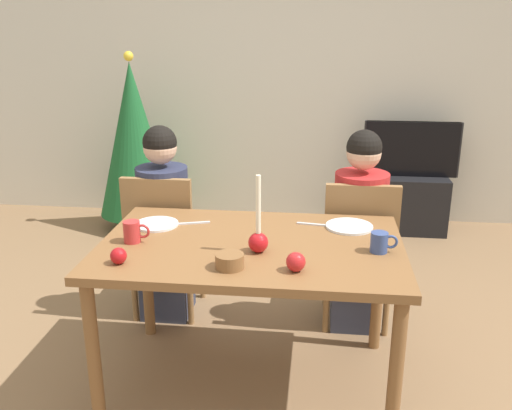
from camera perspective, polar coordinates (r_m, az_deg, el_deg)
ground_plane at (r=2.97m, az=-0.46°, el=-17.43°), size 7.68×7.68×0.00m
back_wall at (r=5.02m, az=3.21°, el=13.34°), size 6.40×0.10×2.60m
dining_table at (r=2.63m, az=-0.50°, el=-5.57°), size 1.40×0.90×0.75m
chair_left at (r=3.36m, az=-9.40°, el=-3.27°), size 0.40×0.40×0.90m
chair_right at (r=3.24m, az=10.39°, el=-4.10°), size 0.40×0.40×0.90m
person_left_child at (r=3.37m, az=-9.31°, el=-2.16°), size 0.30×0.30×1.17m
person_right_child at (r=3.25m, az=10.42°, el=-2.95°), size 0.30×0.30×1.17m
tv_stand at (r=4.98m, az=15.07°, el=0.22°), size 0.64×0.40×0.48m
tv at (r=4.86m, az=15.52°, el=5.50°), size 0.79×0.05×0.46m
christmas_tree at (r=4.83m, az=-12.28°, el=6.50°), size 0.64×0.64×1.50m
candle_centerpiece at (r=2.48m, az=0.23°, el=-3.27°), size 0.09×0.09×0.35m
plate_left at (r=2.86m, az=-10.08°, el=-1.93°), size 0.22×0.22×0.01m
plate_right at (r=2.83m, az=9.47°, el=-2.16°), size 0.23×0.23×0.01m
mug_left at (r=2.66m, az=-12.42°, el=-2.67°), size 0.12×0.08×0.10m
mug_right at (r=2.55m, az=12.50°, el=-3.72°), size 0.12×0.08×0.09m
fork_left at (r=2.86m, az=-6.50°, el=-1.84°), size 0.18×0.07×0.01m
fork_right at (r=2.83m, az=5.97°, el=-1.98°), size 0.18×0.04×0.01m
bowl_walnuts at (r=2.34m, az=-2.70°, el=-5.71°), size 0.12×0.12×0.06m
apple_near_candle at (r=2.44m, az=-13.81°, el=-5.04°), size 0.07×0.07×0.07m
apple_by_left_plate at (r=2.31m, az=4.06°, el=-5.79°), size 0.08×0.08×0.08m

